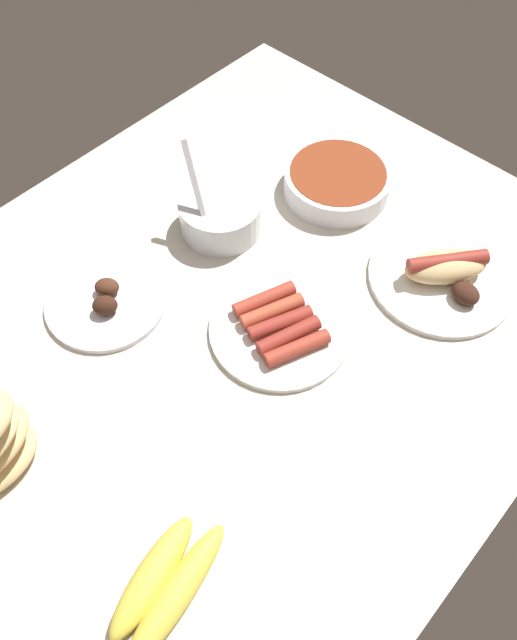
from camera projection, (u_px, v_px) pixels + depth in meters
The scene contains 7 objects.
ground_plane at pixel (214, 340), 92.11cm from camera, with size 120.00×90.00×3.00cm, color beige.
plate_sausages at pixel (280, 327), 90.37cm from camera, with size 20.94×20.94×3.21cm.
plate_grilled_meat at pixel (106, 300), 93.39cm from camera, with size 18.41×18.41×3.99cm.
bowl_chili at pixel (337, 180), 105.59cm from camera, with size 18.25×18.25×4.40cm.
banana_bunch at pixel (164, 586), 69.69cm from camera, with size 18.72×10.44×3.91cm.
plate_hotdog_assembled at pixel (444, 273), 95.03cm from camera, with size 22.78×22.78×5.61cm.
bowl_coleslaw at pixel (220, 213), 100.01cm from camera, with size 13.51×13.51×16.03cm.
Camera 1 is at (31.49, 38.28, 76.47)cm, focal length 34.66 mm.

